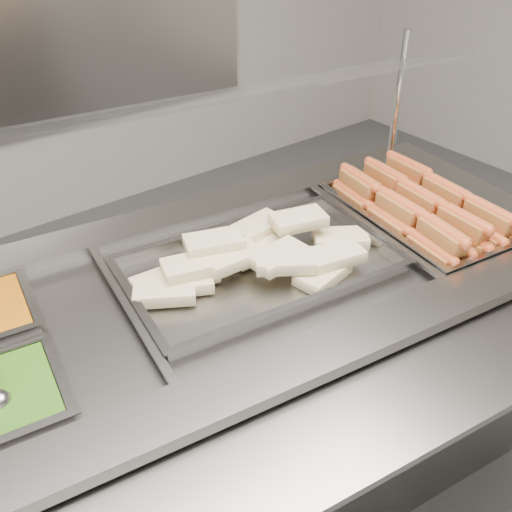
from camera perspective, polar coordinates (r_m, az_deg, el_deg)
steam_counter at (r=1.85m, az=-1.45°, el=-13.25°), size 2.07×1.14×0.94m
tray_rail at (r=1.25m, az=10.50°, el=-15.69°), size 1.90×0.64×0.05m
sneeze_guard at (r=1.55m, az=-6.08°, el=14.73°), size 1.75×0.55×0.46m
pan_hotdogs at (r=1.91m, az=15.97°, el=3.35°), size 0.43×0.62×0.10m
pan_wraps at (r=1.58m, az=0.33°, el=-1.44°), size 0.76×0.52×0.07m
hotdogs_in_buns at (r=1.88m, az=16.18°, el=4.71°), size 0.39×0.58×0.12m
tortilla_wraps at (r=1.56m, az=-0.89°, el=-0.14°), size 0.73×0.41×0.10m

